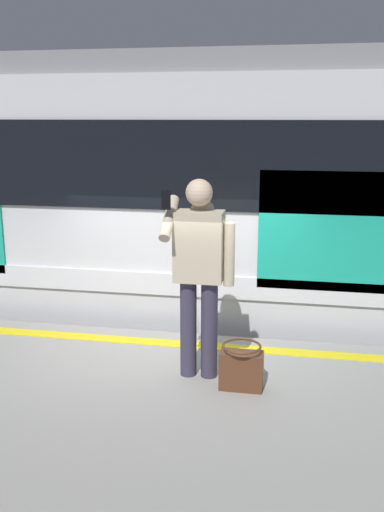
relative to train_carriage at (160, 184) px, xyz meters
The scene contains 7 objects.
ground_plane 3.10m from the train_carriage, 109.78° to the left, with size 26.84×26.84×0.00m, color #3D3D3F.
safety_line 2.55m from the train_carriage, 107.13° to the left, with size 17.54×0.16×0.01m, color yellow.
track_rail_near 2.55m from the train_carriage, 132.24° to the left, with size 23.26×0.08×0.16m, color slate.
track_rail_far 2.55m from the train_carriage, 131.72° to the right, with size 23.26×0.08×0.16m, color slate.
train_carriage is the anchor object (origin of this frame).
passenger 2.91m from the train_carriage, 110.24° to the left, with size 0.57×0.55×1.69m.
handbag 3.41m from the train_carriage, 115.52° to the left, with size 0.35×0.32×0.38m.
Camera 1 is at (-1.13, 5.37, 3.32)m, focal length 39.77 mm.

